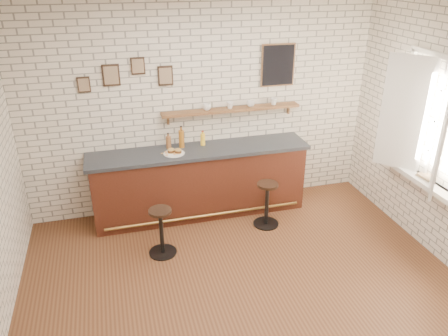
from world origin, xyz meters
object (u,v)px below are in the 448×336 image
at_px(bar_stool_left, 161,230).
at_px(bar_counter, 200,181).
at_px(bitters_bottle_white, 182,140).
at_px(book_upper, 423,177).
at_px(bitters_bottle_brown, 169,142).
at_px(shelf_cup_a, 207,107).
at_px(book_lower, 422,178).
at_px(ciabatta_sandwich, 175,151).
at_px(shelf_cup_b, 230,105).
at_px(bitters_bottle_amber, 182,139).
at_px(condiment_bottle_yellow, 203,139).
at_px(shelf_cup_d, 274,101).
at_px(sandwich_plate, 174,153).
at_px(shelf_cup_c, 251,104).
at_px(bar_stool_right, 267,203).

bearing_deg(bar_stool_left, bar_counter, 51.47).
relative_size(bitters_bottle_white, book_upper, 1.18).
bearing_deg(bitters_bottle_brown, bar_stool_left, -105.87).
distance_m(shelf_cup_a, book_lower, 2.94).
relative_size(ciabatta_sandwich, shelf_cup_b, 2.07).
xyz_separation_m(bar_counter, ciabatta_sandwich, (-0.36, -0.07, 0.55)).
bearing_deg(bitters_bottle_amber, book_upper, -30.79).
bearing_deg(book_upper, bar_counter, 144.51).
distance_m(ciabatta_sandwich, bitters_bottle_white, 0.26).
distance_m(bitters_bottle_amber, bar_stool_left, 1.37).
height_order(bitters_bottle_white, book_lower, bitters_bottle_white).
distance_m(bitters_bottle_amber, book_lower, 3.17).
bearing_deg(condiment_bottle_yellow, bar_counter, -120.98).
distance_m(shelf_cup_a, shelf_cup_d, 0.99).
xyz_separation_m(bitters_bottle_brown, book_upper, (2.91, -1.62, -0.15)).
bearing_deg(shelf_cup_b, bitters_bottle_brown, 150.50).
relative_size(sandwich_plate, condiment_bottle_yellow, 1.31).
distance_m(ciabatta_sandwich, condiment_bottle_yellow, 0.49).
bearing_deg(book_lower, shelf_cup_a, 134.09).
distance_m(bar_counter, bar_stool_left, 1.12).
distance_m(bitters_bottle_white, shelf_cup_d, 1.44).
xyz_separation_m(shelf_cup_a, shelf_cup_c, (0.64, 0.00, -0.00)).
distance_m(bitters_bottle_brown, book_lower, 3.33).
relative_size(sandwich_plate, shelf_cup_b, 2.75).
height_order(bitters_bottle_amber, book_upper, bitters_bottle_amber).
relative_size(bitters_bottle_white, bar_stool_left, 0.41).
relative_size(bar_counter, bitters_bottle_brown, 13.46).
bearing_deg(shelf_cup_d, shelf_cup_b, 146.80).
height_order(bitters_bottle_white, shelf_cup_d, shelf_cup_d).
bearing_deg(bitters_bottle_white, bitters_bottle_amber, 180.00).
distance_m(shelf_cup_b, book_lower, 2.68).
height_order(shelf_cup_c, book_upper, shelf_cup_c).
distance_m(bar_stool_right, shelf_cup_c, 1.43).
bearing_deg(shelf_cup_a, shelf_cup_d, -25.46).
distance_m(bitters_bottle_white, shelf_cup_a, 0.58).
bearing_deg(bar_counter, condiment_bottle_yellow, 59.02).
bearing_deg(shelf_cup_b, bar_stool_right, -101.08).
bearing_deg(shelf_cup_d, bar_stool_right, -146.89).
xyz_separation_m(ciabatta_sandwich, book_upper, (2.86, -1.42, -0.10)).
distance_m(bitters_bottle_white, bar_stool_left, 1.35).
relative_size(bar_stool_right, shelf_cup_a, 5.53).
xyz_separation_m(shelf_cup_b, shelf_cup_d, (0.66, 0.00, 0.00)).
bearing_deg(bitters_bottle_white, bar_counter, -32.72).
bearing_deg(book_upper, bar_stool_left, 164.21).
height_order(bitters_bottle_brown, condiment_bottle_yellow, bitters_bottle_brown).
bearing_deg(shelf_cup_a, sandwich_plate, -178.72).
distance_m(bar_counter, shelf_cup_c, 1.33).
bearing_deg(bar_counter, bitters_bottle_white, 147.28).
xyz_separation_m(sandwich_plate, bitters_bottle_brown, (-0.04, 0.21, 0.09)).
relative_size(bar_counter, bar_stool_right, 4.79).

